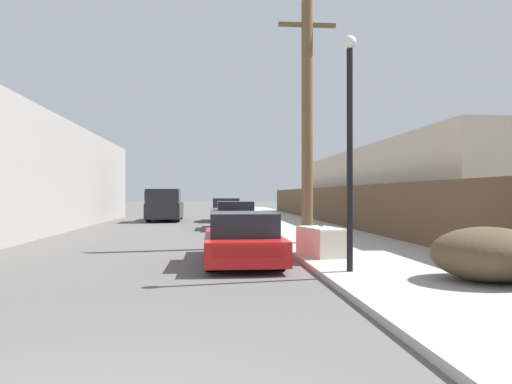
{
  "coord_description": "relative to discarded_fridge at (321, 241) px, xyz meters",
  "views": [
    {
      "loc": [
        1.1,
        -3.1,
        1.62
      ],
      "look_at": [
        2.29,
        10.07,
        1.68
      ],
      "focal_mm": 35.0,
      "sensor_mm": 36.0,
      "label": 1
    }
  ],
  "objects": [
    {
      "name": "pickup_truck",
      "position": [
        -5.47,
        18.35,
        0.49
      ],
      "size": [
        2.05,
        5.59,
        1.92
      ],
      "rotation": [
        0.0,
        0.0,
        3.16
      ],
      "color": "#232328",
      "rests_on": "ground"
    },
    {
      "name": "discarded_fridge",
      "position": [
        0.0,
        0.0,
        0.0
      ],
      "size": [
        1.02,
        1.68,
        0.71
      ],
      "rotation": [
        0.0,
        0.0,
        0.19
      ],
      "color": "silver",
      "rests_on": "sidewalk_curb"
    },
    {
      "name": "street_lamp",
      "position": [
        -0.01,
        -2.54,
        2.33
      ],
      "size": [
        0.26,
        0.26,
        4.59
      ],
      "color": "black",
      "rests_on": "sidewalk_curb"
    },
    {
      "name": "parked_sports_car_red",
      "position": [
        -1.97,
        -0.23,
        0.09
      ],
      "size": [
        1.73,
        4.55,
        1.2
      ],
      "rotation": [
        0.0,
        0.0,
        0.0
      ],
      "color": "red",
      "rests_on": "ground"
    },
    {
      "name": "utility_pole",
      "position": [
        0.28,
        3.23,
        3.5
      ],
      "size": [
        1.8,
        0.35,
        7.51
      ],
      "color": "brown",
      "rests_on": "sidewalk_curb"
    },
    {
      "name": "car_parked_mid",
      "position": [
        -1.57,
        11.4,
        0.14
      ],
      "size": [
        1.92,
        4.48,
        1.28
      ],
      "rotation": [
        0.0,
        0.0,
        -0.01
      ],
      "color": "#5B1E19",
      "rests_on": "ground"
    },
    {
      "name": "wooden_fence",
      "position": [
        3.45,
        12.82,
        0.6
      ],
      "size": [
        0.08,
        42.14,
        1.88
      ],
      "primitive_type": "cube",
      "color": "brown",
      "rests_on": "sidewalk_curb"
    },
    {
      "name": "car_parked_far",
      "position": [
        -1.78,
        17.94,
        0.18
      ],
      "size": [
        1.91,
        4.4,
        1.38
      ],
      "rotation": [
        0.0,
        0.0,
        -0.03
      ],
      "color": "silver",
      "rests_on": "ground"
    },
    {
      "name": "building_right_house",
      "position": [
        7.35,
        12.26,
        1.47
      ],
      "size": [
        6.0,
        21.65,
        3.87
      ],
      "primitive_type": "cube",
      "color": "beige",
      "rests_on": "ground"
    },
    {
      "name": "sidewalk_curb",
      "position": [
        1.5,
        14.58,
        -0.4
      ],
      "size": [
        4.2,
        63.0,
        0.12
      ],
      "primitive_type": "cube",
      "color": "#ADA89E",
      "rests_on": "ground"
    },
    {
      "name": "brush_pile",
      "position": [
        2.07,
        -3.82,
        0.13
      ],
      "size": [
        1.93,
        1.89,
        0.93
      ],
      "color": "brown",
      "rests_on": "sidewalk_curb"
    }
  ]
}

